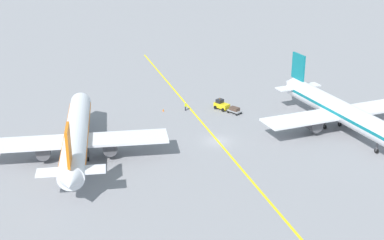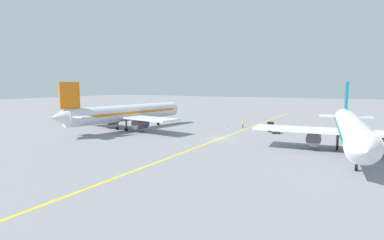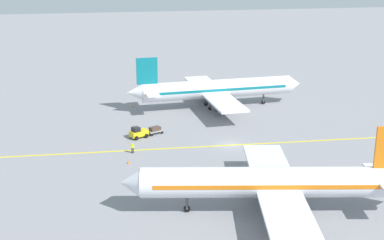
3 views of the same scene
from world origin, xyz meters
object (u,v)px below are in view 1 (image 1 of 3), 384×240
Objects in this scene: baggage_tug_white at (221,105)px; baggage_cart_trailing at (234,110)px; traffic_cone_near_nose at (307,99)px; traffic_cone_mid_apron at (163,110)px; airplane_adjacent_stand at (77,136)px; ground_crew_worker at (185,106)px; airplane_at_gate at (340,111)px.

baggage_tug_white is 3.30m from baggage_cart_trailing.
traffic_cone_near_nose and traffic_cone_mid_apron have the same top height.
airplane_adjacent_stand is 64.43× the size of traffic_cone_near_nose.
airplane_adjacent_stand is at bearing 41.10° from traffic_cone_mid_apron.
ground_crew_worker is at bearing -27.67° from baggage_cart_trailing.
baggage_cart_trailing is (-1.52, 2.93, -0.14)m from baggage_tug_white.
baggage_cart_trailing is at bearing 156.94° from traffic_cone_mid_apron.
airplane_adjacent_stand reaches higher than baggage_tug_white.
baggage_tug_white reaches higher than ground_crew_worker.
airplane_at_gate is 64.62× the size of traffic_cone_near_nose.
airplane_adjacent_stand is at bearing 24.64° from baggage_tug_white.
traffic_cone_near_nose is at bearing -164.80° from airplane_adjacent_stand.
airplane_at_gate is 32.74m from traffic_cone_mid_apron.
ground_crew_worker reaches higher than baggage_cart_trailing.
ground_crew_worker is at bearing -12.06° from baggage_tug_white.
airplane_adjacent_stand is at bearing 15.20° from traffic_cone_near_nose.
baggage_tug_white is at bearing -47.03° from airplane_at_gate.
airplane_at_gate is 1.00× the size of airplane_adjacent_stand.
airplane_at_gate is at bearing 175.89° from airplane_adjacent_stand.
traffic_cone_mid_apron is (29.61, -2.82, 0.00)m from traffic_cone_near_nose.
traffic_cone_near_nose is (-47.69, -12.96, -3.43)m from airplane_adjacent_stand.
baggage_cart_trailing is at bearing -161.20° from airplane_adjacent_stand.
baggage_cart_trailing is 5.37× the size of traffic_cone_mid_apron.
airplane_at_gate is at bearing 144.36° from traffic_cone_mid_apron.
ground_crew_worker reaches higher than traffic_cone_mid_apron.
ground_crew_worker is at bearing -38.97° from airplane_at_gate.
airplane_adjacent_stand is 26.89m from ground_crew_worker.
ground_crew_worker is (-22.26, -14.82, -2.80)m from airplane_adjacent_stand.
airplane_at_gate is 19.69m from baggage_cart_trailing.
ground_crew_worker is (22.28, -18.02, -2.80)m from airplane_at_gate.
airplane_at_gate reaches higher than baggage_tug_white.
ground_crew_worker is (8.38, -4.39, 0.15)m from baggage_cart_trailing.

